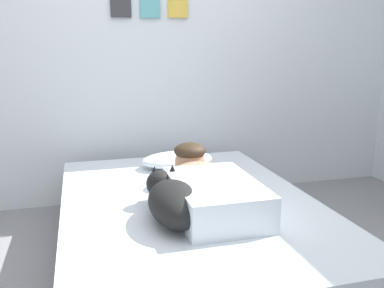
# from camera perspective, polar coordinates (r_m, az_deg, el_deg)

# --- Properties ---
(back_wall) EXTENTS (4.37, 0.12, 2.50)m
(back_wall) POSITION_cam_1_polar(r_m,az_deg,el_deg) (3.43, -5.83, 13.17)
(back_wall) COLOR silver
(back_wall) RESTS_ON ground
(bed) EXTENTS (1.45, 2.06, 0.39)m
(bed) POSITION_cam_1_polar(r_m,az_deg,el_deg) (2.48, -0.35, -11.91)
(bed) COLOR gray
(bed) RESTS_ON ground
(pillow) EXTENTS (0.52, 0.32, 0.11)m
(pillow) POSITION_cam_1_polar(r_m,az_deg,el_deg) (3.01, -1.96, -2.19)
(pillow) COLOR silver
(pillow) RESTS_ON bed
(person_lying) EXTENTS (0.43, 0.92, 0.27)m
(person_lying) POSITION_cam_1_polar(r_m,az_deg,el_deg) (2.29, 2.08, -5.80)
(person_lying) COLOR silver
(person_lying) RESTS_ON bed
(dog) EXTENTS (0.26, 0.57, 0.21)m
(dog) POSITION_cam_1_polar(r_m,az_deg,el_deg) (2.09, -2.60, -7.72)
(dog) COLOR black
(dog) RESTS_ON bed
(coffee_cup) EXTENTS (0.12, 0.09, 0.07)m
(coffee_cup) POSITION_cam_1_polar(r_m,az_deg,el_deg) (2.89, 0.59, -3.17)
(coffee_cup) COLOR teal
(coffee_cup) RESTS_ON bed
(cell_phone) EXTENTS (0.07, 0.14, 0.01)m
(cell_phone) POSITION_cam_1_polar(r_m,az_deg,el_deg) (2.13, 7.28, -10.28)
(cell_phone) COLOR black
(cell_phone) RESTS_ON bed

